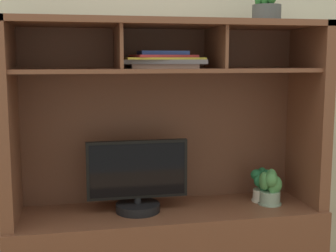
{
  "coord_description": "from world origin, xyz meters",
  "views": [
    {
      "loc": [
        -0.47,
        -2.27,
        1.3
      ],
      "look_at": [
        0.0,
        0.0,
        0.96
      ],
      "focal_mm": 49.36,
      "sensor_mm": 36.0,
      "label": 1
    }
  ],
  "objects_px": {
    "magazine_stack_left": "(163,60)",
    "potted_succulent": "(266,7)",
    "media_console": "(168,222)",
    "potted_fern": "(262,184)",
    "tv_monitor": "(138,181)",
    "potted_orchid": "(270,187)"
  },
  "relations": [
    {
      "from": "magazine_stack_left",
      "to": "potted_succulent",
      "type": "xyz_separation_m",
      "value": [
        0.55,
        0.03,
        0.27
      ]
    },
    {
      "from": "media_console",
      "to": "potted_fern",
      "type": "relative_size",
      "value": 8.74
    },
    {
      "from": "media_console",
      "to": "tv_monitor",
      "type": "distance_m",
      "value": 0.29
    },
    {
      "from": "potted_fern",
      "to": "potted_succulent",
      "type": "bearing_deg",
      "value": -130.49
    },
    {
      "from": "media_console",
      "to": "magazine_stack_left",
      "type": "height_order",
      "value": "media_console"
    },
    {
      "from": "potted_orchid",
      "to": "potted_succulent",
      "type": "xyz_separation_m",
      "value": [
        -0.03,
        0.05,
        0.94
      ]
    },
    {
      "from": "potted_orchid",
      "to": "magazine_stack_left",
      "type": "distance_m",
      "value": 0.89
    },
    {
      "from": "potted_orchid",
      "to": "magazine_stack_left",
      "type": "bearing_deg",
      "value": 178.04
    },
    {
      "from": "potted_orchid",
      "to": "magazine_stack_left",
      "type": "height_order",
      "value": "magazine_stack_left"
    },
    {
      "from": "tv_monitor",
      "to": "potted_succulent",
      "type": "distance_m",
      "value": 1.11
    },
    {
      "from": "potted_fern",
      "to": "potted_orchid",
      "type": "bearing_deg",
      "value": -72.48
    },
    {
      "from": "tv_monitor",
      "to": "potted_fern",
      "type": "height_order",
      "value": "tv_monitor"
    },
    {
      "from": "magazine_stack_left",
      "to": "media_console",
      "type": "bearing_deg",
      "value": 39.99
    },
    {
      "from": "tv_monitor",
      "to": "potted_succulent",
      "type": "bearing_deg",
      "value": 1.88
    },
    {
      "from": "potted_fern",
      "to": "tv_monitor",
      "type": "bearing_deg",
      "value": -176.9
    },
    {
      "from": "tv_monitor",
      "to": "potted_fern",
      "type": "distance_m",
      "value": 0.7
    },
    {
      "from": "tv_monitor",
      "to": "magazine_stack_left",
      "type": "height_order",
      "value": "magazine_stack_left"
    },
    {
      "from": "media_console",
      "to": "potted_orchid",
      "type": "bearing_deg",
      "value": -4.25
    },
    {
      "from": "potted_fern",
      "to": "potted_succulent",
      "type": "distance_m",
      "value": 0.94
    },
    {
      "from": "potted_fern",
      "to": "magazine_stack_left",
      "type": "relative_size",
      "value": 0.43
    },
    {
      "from": "tv_monitor",
      "to": "magazine_stack_left",
      "type": "relative_size",
      "value": 1.21
    },
    {
      "from": "tv_monitor",
      "to": "potted_orchid",
      "type": "distance_m",
      "value": 0.72
    }
  ]
}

